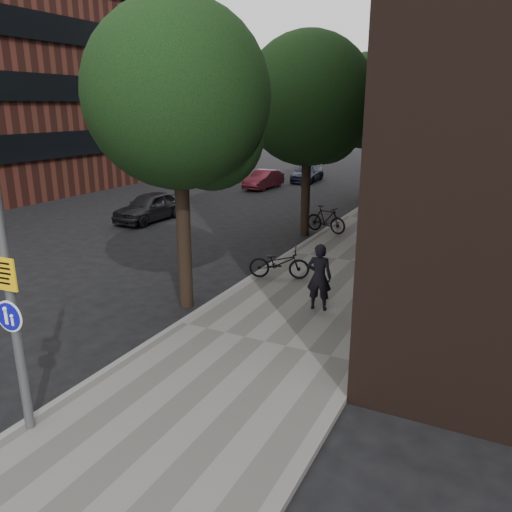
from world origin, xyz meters
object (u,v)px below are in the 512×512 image
Objects in this scene: parked_bike_facade_near at (395,269)px; parked_car_near at (150,207)px; signpost at (11,301)px; pedestrian at (319,277)px.

parked_car_near is (-11.89, 4.01, 0.07)m from parked_bike_facade_near.
parked_bike_facade_near is 0.46× the size of parked_car_near.
pedestrian is at bearing 64.49° from signpost.
signpost is at bearing -55.71° from parked_car_near.
parked_car_near reaches higher than parked_bike_facade_near.
parked_bike_facade_near is at bearing 62.71° from signpost.
parked_bike_facade_near is (1.33, 2.70, -0.39)m from pedestrian.
parked_bike_facade_near is at bearing -15.49° from parked_car_near.
pedestrian reaches higher than parked_bike_facade_near.
pedestrian is 3.03m from parked_bike_facade_near.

